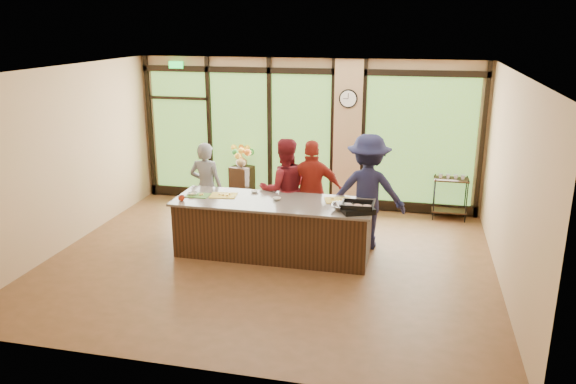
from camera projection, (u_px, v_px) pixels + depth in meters
The scene contains 25 objects.
floor at pixel (269, 261), 8.98m from camera, with size 7.00×7.00×0.00m, color brown.
ceiling at pixel (267, 70), 8.11m from camera, with size 7.00×7.00×0.00m, color white.
back_wall at pixel (306, 134), 11.35m from camera, with size 7.00×7.00×0.00m, color tan.
left_wall at pixel (64, 158), 9.30m from camera, with size 6.00×6.00×0.00m, color tan.
right_wall at pixel (511, 185), 7.80m from camera, with size 6.00×6.00×0.00m, color tan.
window_wall at pixel (313, 140), 11.30m from camera, with size 6.90×0.12×3.00m.
island_base at pixel (273, 229), 9.14m from camera, with size 3.10×1.00×0.88m, color #321D10.
countertop at pixel (273, 202), 9.00m from camera, with size 3.20×1.10×0.04m, color slate.
wall_clock at pixel (348, 99), 10.82m from camera, with size 0.36×0.04×0.36m.
cook_left at pixel (206, 187), 10.09m from camera, with size 0.60×0.39×1.64m, color slate.
cook_midleft at pixel (284, 189), 9.68m from camera, with size 0.87×0.68×1.80m, color maroon.
cook_midright at pixel (312, 191), 9.60m from camera, with size 1.04×0.43×1.78m, color maroon.
cook_right at pixel (368, 192), 9.31m from camera, with size 1.25×0.72×1.94m, color #1A1A39.
roasting_pan at pixel (357, 209), 8.45m from camera, with size 0.47×0.37×0.08m, color black.
mixing_bowl at pixel (342, 207), 8.57m from camera, with size 0.33×0.33×0.08m, color silver.
cutting_board_left at pixel (198, 195), 9.26m from camera, with size 0.38×0.28×0.01m, color #49802E.
cutting_board_center at pixel (223, 195), 9.25m from camera, with size 0.43×0.32×0.01m, color gold.
cutting_board_right at pixel (338, 200), 9.01m from camera, with size 0.42×0.31×0.01m, color gold.
prep_bowl_near at pixel (193, 194), 9.27m from camera, with size 0.16×0.16×0.05m, color silver.
prep_bowl_mid at pixel (277, 199), 9.03m from camera, with size 0.13×0.13×0.04m, color silver.
prep_bowl_far at pixel (254, 192), 9.43m from camera, with size 0.12×0.12×0.03m, color silver.
red_ramekin at pixel (181, 198), 8.98m from camera, with size 0.11×0.11×0.08m, color #9F270F.
flower_stand at pixel (242, 185), 11.71m from camera, with size 0.40×0.40×0.81m, color #321D10.
flower_vase at pixel (242, 160), 11.55m from camera, with size 0.25×0.25×0.26m, color olive.
bar_cart at pixel (450, 192), 10.77m from camera, with size 0.65×0.37×0.89m.
Camera 1 is at (2.15, -8.00, 3.67)m, focal length 35.00 mm.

